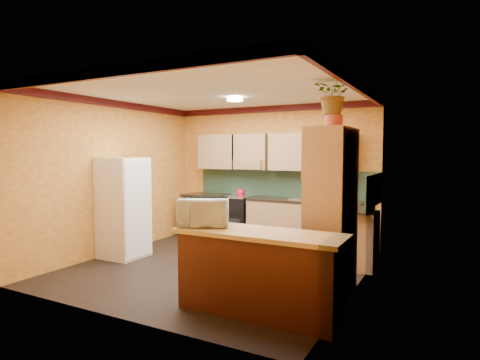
# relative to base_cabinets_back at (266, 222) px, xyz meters

# --- Properties ---
(room_shell) EXTENTS (4.24, 4.24, 2.72)m
(room_shell) POSITION_rel_base_cabinets_back_xyz_m (-0.00, -1.52, 1.65)
(room_shell) COLOR black
(room_shell) RESTS_ON ground
(base_cabinets_back) EXTENTS (3.65, 0.60, 0.88)m
(base_cabinets_back) POSITION_rel_base_cabinets_back_xyz_m (0.00, 0.00, 0.00)
(base_cabinets_back) COLOR tan
(base_cabinets_back) RESTS_ON ground
(countertop_back) EXTENTS (3.65, 0.62, 0.04)m
(countertop_back) POSITION_rel_base_cabinets_back_xyz_m (0.00, -0.00, 0.46)
(countertop_back) COLOR black
(countertop_back) RESTS_ON base_cabinets_back
(stove) EXTENTS (0.58, 0.58, 0.91)m
(stove) POSITION_rel_base_cabinets_back_xyz_m (-0.62, -0.00, 0.02)
(stove) COLOR black
(stove) RESTS_ON ground
(kettle) EXTENTS (0.18, 0.18, 0.18)m
(kettle) POSITION_rel_base_cabinets_back_xyz_m (-0.53, -0.05, 0.56)
(kettle) COLOR #AE0B27
(kettle) RESTS_ON stove
(sink) EXTENTS (0.48, 0.40, 0.03)m
(sink) POSITION_rel_base_cabinets_back_xyz_m (0.77, 0.00, 0.50)
(sink) COLOR silver
(sink) RESTS_ON countertop_back
(base_cabinets_right) EXTENTS (0.60, 0.80, 0.88)m
(base_cabinets_right) POSITION_rel_base_cabinets_back_xyz_m (1.78, -0.74, 0.00)
(base_cabinets_right) COLOR tan
(base_cabinets_right) RESTS_ON ground
(countertop_right) EXTENTS (0.62, 0.80, 0.04)m
(countertop_right) POSITION_rel_base_cabinets_back_xyz_m (1.78, -0.74, 0.46)
(countertop_right) COLOR black
(countertop_right) RESTS_ON base_cabinets_right
(fridge) EXTENTS (0.68, 0.66, 1.70)m
(fridge) POSITION_rel_base_cabinets_back_xyz_m (-1.77, -1.97, 0.41)
(fridge) COLOR white
(fridge) RESTS_ON ground
(pantry) EXTENTS (0.48, 0.90, 2.10)m
(pantry) POSITION_rel_base_cabinets_back_xyz_m (1.83, -2.04, 0.61)
(pantry) COLOR tan
(pantry) RESTS_ON ground
(fern_pot) EXTENTS (0.22, 0.22, 0.16)m
(fern_pot) POSITION_rel_base_cabinets_back_xyz_m (1.83, -1.99, 1.74)
(fern_pot) COLOR #AA3A29
(fern_pot) RESTS_ON pantry
(fern) EXTENTS (0.51, 0.45, 0.52)m
(fern) POSITION_rel_base_cabinets_back_xyz_m (1.83, -1.99, 2.08)
(fern) COLOR tan
(fern) RESTS_ON fern_pot
(breakfast_bar) EXTENTS (1.80, 0.55, 0.88)m
(breakfast_bar) POSITION_rel_base_cabinets_back_xyz_m (1.31, -3.08, 0.00)
(breakfast_bar) COLOR #44190F
(breakfast_bar) RESTS_ON ground
(bar_top) EXTENTS (1.90, 0.65, 0.05)m
(bar_top) POSITION_rel_base_cabinets_back_xyz_m (1.31, -3.08, 0.47)
(bar_top) COLOR tan
(bar_top) RESTS_ON breakfast_bar
(microwave) EXTENTS (0.70, 0.62, 0.32)m
(microwave) POSITION_rel_base_cabinets_back_xyz_m (0.59, -3.08, 0.65)
(microwave) COLOR white
(microwave) RESTS_ON bar_top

